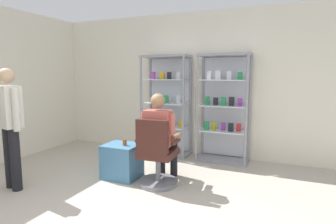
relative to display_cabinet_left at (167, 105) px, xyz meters
The scene contains 8 objects.
back_wall 0.71m from the display_cabinet_left, 23.17° to the left, with size 6.00×0.10×2.70m, color silver.
display_cabinet_left is the anchor object (origin of this frame).
display_cabinet_right 1.10m from the display_cabinet_left, ahead, with size 0.90×0.45×1.90m.
office_chair 1.73m from the display_cabinet_left, 71.93° to the right, with size 0.58×0.56×0.96m.
seated_shopkeeper 1.50m from the display_cabinet_left, 70.31° to the right, with size 0.50×0.58×1.29m.
storage_crate 1.63m from the display_cabinet_left, 94.38° to the right, with size 0.51×0.45×0.51m, color teal.
tea_glass 1.54m from the display_cabinet_left, 91.63° to the right, with size 0.06×0.06×0.09m, color brown.
standing_customer 2.70m from the display_cabinet_left, 117.58° to the right, with size 0.51×0.30×1.63m.
Camera 1 is at (1.55, -2.15, 1.55)m, focal length 29.74 mm.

